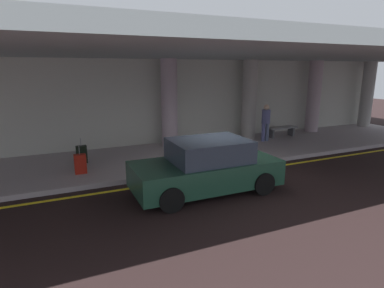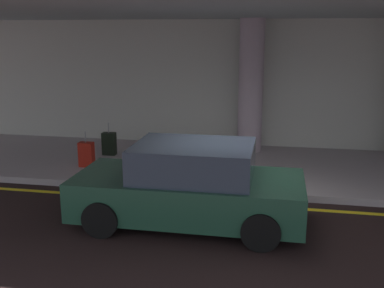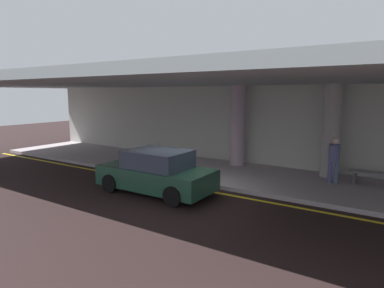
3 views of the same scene
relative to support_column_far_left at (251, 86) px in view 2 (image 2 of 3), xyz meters
The scene contains 9 objects.
ground_plane 4.95m from the support_column_far_left, 90.00° to the right, with size 60.00×60.00×0.00m, color black.
sidewalk 2.38m from the support_column_far_left, 90.00° to the right, with size 26.00×4.20×0.15m, color #A0969B.
lane_stripe_yellow 4.40m from the support_column_far_left, 90.00° to the right, with size 26.00×0.14×0.01m, color yellow.
support_column_far_left is the anchor object (origin of this frame).
ceiling_overhang 2.77m from the support_column_far_left, 90.00° to the right, with size 28.00×13.20×0.30m, color #8E9B9D.
terminal_back_wall 0.82m from the support_column_far_left, 90.00° to the left, with size 26.00×0.30×3.80m, color #B8B8AE.
car_dark_green 5.23m from the support_column_far_left, 98.39° to the right, with size 4.10×1.92×1.50m.
suitcase_upright_primary 4.80m from the support_column_far_left, 148.55° to the right, with size 0.36×0.22×0.90m.
suitcase_upright_secondary 4.20m from the support_column_far_left, 162.33° to the right, with size 0.36×0.22×0.90m.
Camera 2 is at (0.77, -8.20, 3.40)m, focal length 42.87 mm.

